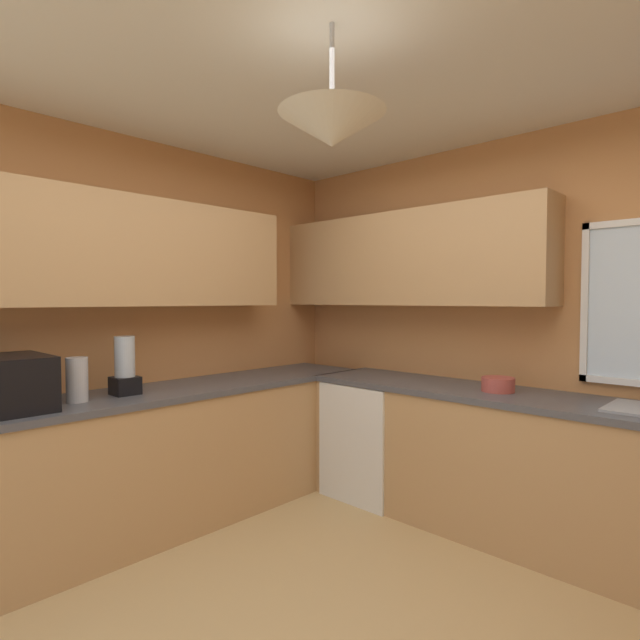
{
  "coord_description": "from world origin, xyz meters",
  "views": [
    {
      "loc": [
        1.38,
        -1.52,
        1.49
      ],
      "look_at": [
        -0.79,
        0.76,
        1.36
      ],
      "focal_mm": 28.14,
      "sensor_mm": 36.0,
      "label": 1
    }
  ],
  "objects_px": {
    "dishwasher": "(374,438)",
    "blender_appliance": "(125,368)",
    "kettle": "(77,380)",
    "bowl": "(498,384)",
    "microwave": "(8,383)"
  },
  "relations": [
    {
      "from": "bowl",
      "to": "blender_appliance",
      "type": "height_order",
      "value": "blender_appliance"
    },
    {
      "from": "kettle",
      "to": "bowl",
      "type": "bearing_deg",
      "value": 51.01
    },
    {
      "from": "blender_appliance",
      "to": "bowl",
      "type": "bearing_deg",
      "value": 46.13
    },
    {
      "from": "kettle",
      "to": "bowl",
      "type": "distance_m",
      "value": 2.54
    },
    {
      "from": "dishwasher",
      "to": "blender_appliance",
      "type": "relative_size",
      "value": 2.4
    },
    {
      "from": "microwave",
      "to": "bowl",
      "type": "bearing_deg",
      "value": 55.02
    },
    {
      "from": "kettle",
      "to": "blender_appliance",
      "type": "bearing_deg",
      "value": 93.93
    },
    {
      "from": "kettle",
      "to": "dishwasher",
      "type": "bearing_deg",
      "value": 71.8
    },
    {
      "from": "microwave",
      "to": "bowl",
      "type": "relative_size",
      "value": 2.35
    },
    {
      "from": "dishwasher",
      "to": "microwave",
      "type": "bearing_deg",
      "value": -106.11
    },
    {
      "from": "microwave",
      "to": "bowl",
      "type": "distance_m",
      "value": 2.83
    },
    {
      "from": "dishwasher",
      "to": "kettle",
      "type": "height_order",
      "value": "kettle"
    },
    {
      "from": "kettle",
      "to": "blender_appliance",
      "type": "xyz_separation_m",
      "value": [
        -0.02,
        0.29,
        0.03
      ]
    },
    {
      "from": "dishwasher",
      "to": "blender_appliance",
      "type": "xyz_separation_m",
      "value": [
        -0.66,
        -1.66,
        0.64
      ]
    },
    {
      "from": "kettle",
      "to": "bowl",
      "type": "xyz_separation_m",
      "value": [
        1.6,
        1.98,
        -0.08
      ]
    }
  ]
}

